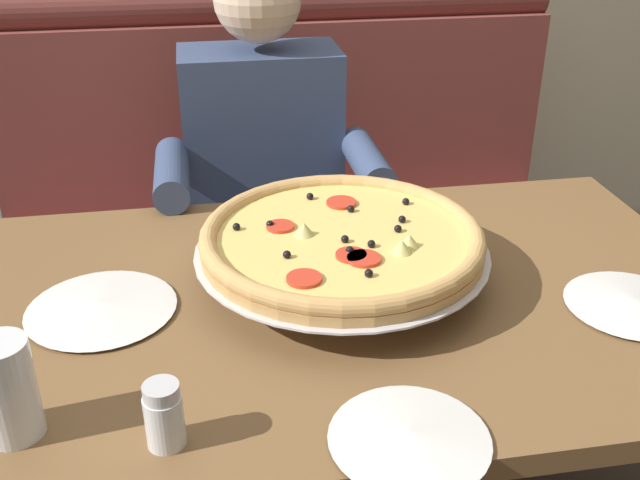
{
  "coord_description": "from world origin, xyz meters",
  "views": [
    {
      "loc": [
        -0.24,
        -1.1,
        1.45
      ],
      "look_at": [
        -0.04,
        0.05,
        0.84
      ],
      "focal_mm": 41.76,
      "sensor_mm": 36.0,
      "label": 1
    }
  ],
  "objects": [
    {
      "name": "pizza",
      "position": [
        0.0,
        0.05,
        0.84
      ],
      "size": [
        0.53,
        0.53,
        0.12
      ],
      "color": "silver",
      "rests_on": "dining_table"
    },
    {
      "name": "diner_main",
      "position": [
        -0.08,
        0.63,
        0.71
      ],
      "size": [
        0.54,
        0.64,
        1.27
      ],
      "color": "#2D3342",
      "rests_on": "ground_plane"
    },
    {
      "name": "booth_bench",
      "position": [
        0.0,
        0.9,
        0.4
      ],
      "size": [
        1.7,
        0.78,
        1.13
      ],
      "color": "brown",
      "rests_on": "ground_plane"
    },
    {
      "name": "plate_near_right",
      "position": [
        0.48,
        -0.12,
        0.76
      ],
      "size": [
        0.23,
        0.23,
        0.02
      ],
      "color": "white",
      "rests_on": "dining_table"
    },
    {
      "name": "plate_near_left",
      "position": [
        -0.42,
        0.02,
        0.76
      ],
      "size": [
        0.26,
        0.26,
        0.02
      ],
      "color": "white",
      "rests_on": "dining_table"
    },
    {
      "name": "drinking_glass",
      "position": [
        -0.51,
        -0.27,
        0.82
      ],
      "size": [
        0.08,
        0.08,
        0.15
      ],
      "color": "silver",
      "rests_on": "dining_table"
    },
    {
      "name": "plate_far_side",
      "position": [
        0.01,
        -0.38,
        0.76
      ],
      "size": [
        0.22,
        0.22,
        0.02
      ],
      "color": "white",
      "rests_on": "dining_table"
    },
    {
      "name": "dining_table",
      "position": [
        0.0,
        0.0,
        0.67
      ],
      "size": [
        1.38,
        0.86,
        0.75
      ],
      "color": "brown",
      "rests_on": "ground_plane"
    },
    {
      "name": "shaker_pepper_flakes",
      "position": [
        -0.31,
        -0.32,
        0.8
      ],
      "size": [
        0.05,
        0.05,
        0.1
      ],
      "color": "white",
      "rests_on": "dining_table"
    }
  ]
}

